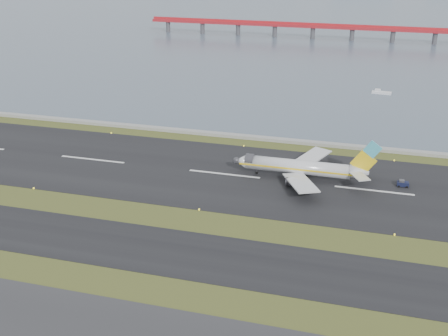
{
  "coord_description": "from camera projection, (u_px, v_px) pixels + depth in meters",
  "views": [
    {
      "loc": [
        37.85,
        -106.11,
        61.36
      ],
      "look_at": [
        2.14,
        22.0,
        5.37
      ],
      "focal_mm": 45.0,
      "sensor_mm": 36.0,
      "label": 1
    }
  ],
  "objects": [
    {
      "name": "taxiway_strip",
      "position": [
        170.0,
        251.0,
        116.71
      ],
      "size": [
        1000.0,
        18.0,
        0.1
      ],
      "primitive_type": "cube",
      "color": "black",
      "rests_on": "ground"
    },
    {
      "name": "pushback_tug",
      "position": [
        403.0,
        184.0,
        146.15
      ],
      "size": [
        3.01,
        1.86,
        1.88
      ],
      "rotation": [
        0.0,
        0.0,
        0.04
      ],
      "color": "#131734",
      "rests_on": "ground"
    },
    {
      "name": "ground",
      "position": [
        189.0,
        225.0,
        127.38
      ],
      "size": [
        1000.0,
        1000.0,
        0.0
      ],
      "primitive_type": "plane",
      "color": "#304318",
      "rests_on": "ground"
    },
    {
      "name": "seawall",
      "position": [
        249.0,
        137.0,
        180.46
      ],
      "size": [
        1000.0,
        2.5,
        1.0
      ],
      "primitive_type": "cube",
      "color": "gray",
      "rests_on": "ground"
    },
    {
      "name": "airliner",
      "position": [
        303.0,
        167.0,
        149.58
      ],
      "size": [
        38.52,
        32.89,
        12.8
      ],
      "color": "silver",
      "rests_on": "ground"
    },
    {
      "name": "red_pier",
      "position": [
        353.0,
        28.0,
        341.56
      ],
      "size": [
        260.0,
        5.0,
        10.2
      ],
      "color": "red",
      "rests_on": "ground"
    },
    {
      "name": "runway_strip",
      "position": [
        224.0,
        174.0,
        154.0
      ],
      "size": [
        1000.0,
        45.0,
        0.1
      ],
      "primitive_type": "cube",
      "color": "black",
      "rests_on": "ground"
    },
    {
      "name": "workboat_near",
      "position": [
        381.0,
        92.0,
        230.63
      ],
      "size": [
        7.95,
        3.06,
        1.89
      ],
      "rotation": [
        0.0,
        0.0,
        -0.08
      ],
      "color": "white",
      "rests_on": "ground"
    },
    {
      "name": "bay_water",
      "position": [
        345.0,
        2.0,
        535.77
      ],
      "size": [
        1400.0,
        800.0,
        1.3
      ],
      "primitive_type": "cube",
      "color": "#4A5A6A",
      "rests_on": "ground"
    }
  ]
}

